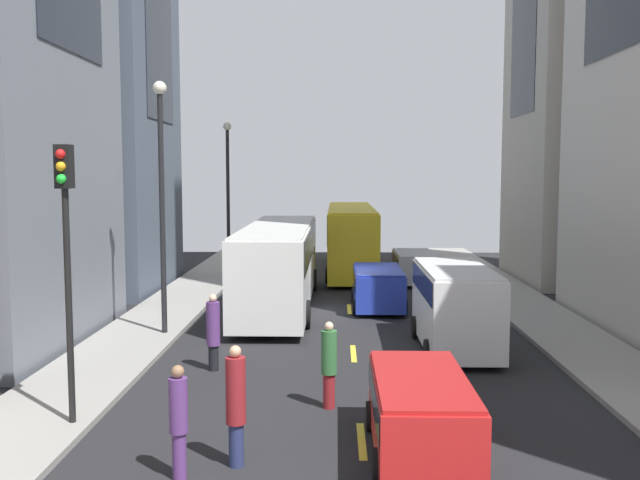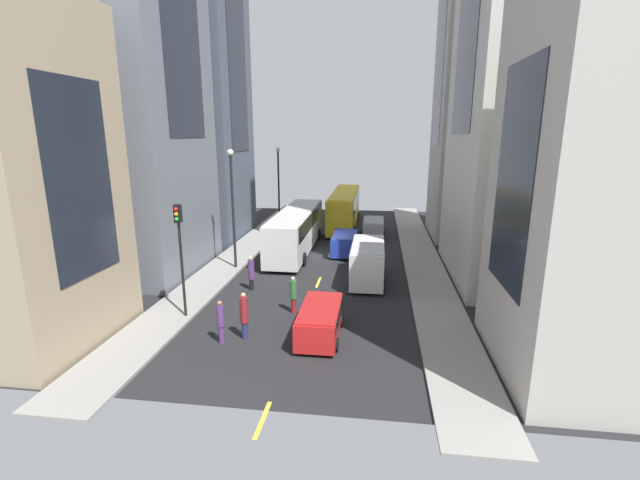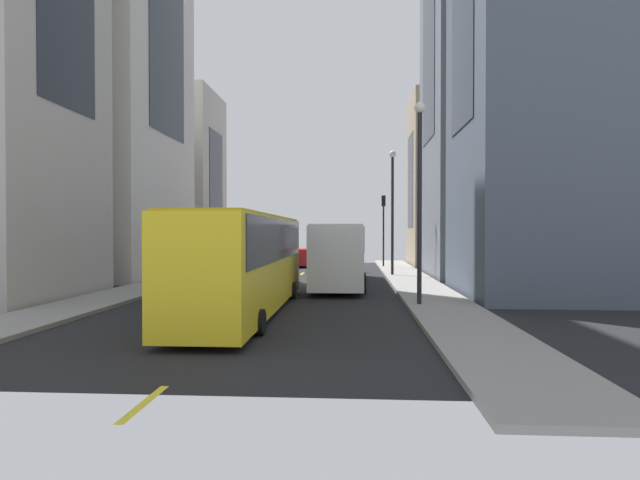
# 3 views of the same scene
# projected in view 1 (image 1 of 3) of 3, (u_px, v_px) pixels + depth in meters

# --- Properties ---
(ground_plane) EXTENTS (41.02, 41.02, 0.00)m
(ground_plane) POSITION_uv_depth(u_px,v_px,m) (349.00, 309.00, 28.30)
(ground_plane) COLOR black
(sidewalk_west) EXTENTS (2.78, 44.00, 0.15)m
(sidewalk_west) POSITION_uv_depth(u_px,v_px,m) (173.00, 307.00, 28.46)
(sidewalk_west) COLOR gray
(sidewalk_west) RESTS_ON ground
(sidewalk_east) EXTENTS (2.78, 44.00, 0.15)m
(sidewalk_east) POSITION_uv_depth(u_px,v_px,m) (528.00, 308.00, 28.13)
(sidewalk_east) COLOR gray
(sidewalk_east) RESTS_ON ground
(lane_stripe_1) EXTENTS (0.16, 2.00, 0.01)m
(lane_stripe_1) POSITION_uv_depth(u_px,v_px,m) (362.00, 441.00, 14.36)
(lane_stripe_1) COLOR yellow
(lane_stripe_1) RESTS_ON ground
(lane_stripe_2) EXTENTS (0.16, 2.00, 0.01)m
(lane_stripe_2) POSITION_uv_depth(u_px,v_px,m) (353.00, 353.00, 21.33)
(lane_stripe_2) COLOR yellow
(lane_stripe_2) RESTS_ON ground
(lane_stripe_3) EXTENTS (0.16, 2.00, 0.01)m
(lane_stripe_3) POSITION_uv_depth(u_px,v_px,m) (349.00, 309.00, 28.30)
(lane_stripe_3) COLOR yellow
(lane_stripe_3) RESTS_ON ground
(lane_stripe_4) EXTENTS (0.16, 2.00, 0.01)m
(lane_stripe_4) POSITION_uv_depth(u_px,v_px,m) (347.00, 282.00, 35.27)
(lane_stripe_4) COLOR yellow
(lane_stripe_4) RESTS_ON ground
(lane_stripe_5) EXTENTS (0.16, 2.00, 0.01)m
(lane_stripe_5) POSITION_uv_depth(u_px,v_px,m) (345.00, 264.00, 42.23)
(lane_stripe_5) COLOR yellow
(lane_stripe_5) RESTS_ON ground
(lane_stripe_6) EXTENTS (0.16, 2.00, 0.01)m
(lane_stripe_6) POSITION_uv_depth(u_px,v_px,m) (344.00, 251.00, 49.20)
(lane_stripe_6) COLOR yellow
(lane_stripe_6) RESTS_ON ground
(city_bus_white) EXTENTS (2.80, 12.86, 3.35)m
(city_bus_white) POSITION_uv_depth(u_px,v_px,m) (279.00, 258.00, 28.63)
(city_bus_white) COLOR silver
(city_bus_white) RESTS_ON ground
(streetcar_yellow) EXTENTS (2.70, 13.12, 3.59)m
(streetcar_yellow) POSITION_uv_depth(u_px,v_px,m) (351.00, 233.00, 38.95)
(streetcar_yellow) COLOR yellow
(streetcar_yellow) RESTS_ON ground
(delivery_van_white) EXTENTS (2.25, 5.31, 2.58)m
(delivery_van_white) POSITION_uv_depth(u_px,v_px,m) (455.00, 302.00, 21.62)
(delivery_van_white) COLOR white
(delivery_van_white) RESTS_ON ground
(car_red_0) EXTENTS (1.98, 4.11, 1.54)m
(car_red_0) POSITION_uv_depth(u_px,v_px,m) (421.00, 409.00, 13.59)
(car_red_0) COLOR red
(car_red_0) RESTS_ON ground
(car_blue_1) EXTENTS (2.09, 4.12, 1.64)m
(car_blue_1) POSITION_uv_depth(u_px,v_px,m) (378.00, 285.00, 28.26)
(car_blue_1) COLOR #2338AD
(car_blue_1) RESTS_ON ground
(car_silver_2) EXTENTS (2.08, 4.07, 1.54)m
(car_silver_2) POSITION_uv_depth(u_px,v_px,m) (414.00, 265.00, 35.01)
(car_silver_2) COLOR #B7BABF
(car_silver_2) RESTS_ON ground
(pedestrian_waiting_curb) EXTENTS (0.37, 0.37, 2.29)m
(pedestrian_waiting_curb) POSITION_uv_depth(u_px,v_px,m) (236.00, 403.00, 13.03)
(pedestrian_waiting_curb) COLOR navy
(pedestrian_waiting_curb) RESTS_ON ground
(pedestrian_crossing_mid) EXTENTS (0.37, 0.37, 2.03)m
(pedestrian_crossing_mid) POSITION_uv_depth(u_px,v_px,m) (329.00, 363.00, 16.29)
(pedestrian_crossing_mid) COLOR maroon
(pedestrian_crossing_mid) RESTS_ON ground
(pedestrian_walking_far) EXTENTS (0.33, 0.33, 2.07)m
(pedestrian_walking_far) POSITION_uv_depth(u_px,v_px,m) (179.00, 418.00, 12.48)
(pedestrian_walking_far) COLOR #593372
(pedestrian_walking_far) RESTS_ON ground
(pedestrian_crossing_near) EXTENTS (0.37, 0.37, 2.13)m
(pedestrian_crossing_near) POSITION_uv_depth(u_px,v_px,m) (213.00, 331.00, 19.43)
(pedestrian_crossing_near) COLOR black
(pedestrian_crossing_near) RESTS_ON ground
(traffic_light_near_corner) EXTENTS (0.32, 0.44, 5.86)m
(traffic_light_near_corner) POSITION_uv_depth(u_px,v_px,m) (66.00, 231.00, 14.64)
(traffic_light_near_corner) COLOR black
(traffic_light_near_corner) RESTS_ON ground
(streetlamp_near) EXTENTS (0.44, 0.44, 8.24)m
(streetlamp_near) POSITION_uv_depth(u_px,v_px,m) (162.00, 183.00, 23.05)
(streetlamp_near) COLOR black
(streetlamp_near) RESTS_ON ground
(streetlamp_far) EXTENTS (0.44, 0.44, 7.94)m
(streetlamp_far) POSITION_uv_depth(u_px,v_px,m) (228.00, 183.00, 37.10)
(streetlamp_far) COLOR black
(streetlamp_far) RESTS_ON ground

